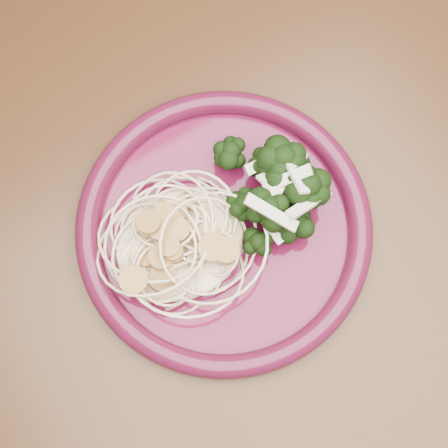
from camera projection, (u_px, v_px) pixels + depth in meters
name	position (u px, v px, depth m)	size (l,w,h in m)	color
dining_table	(281.00, 290.00, 0.66)	(1.20, 0.80, 0.75)	#472814
dinner_plate	(224.00, 227.00, 0.57)	(0.31, 0.31, 0.02)	#520C27
spaghetti_pile	(179.00, 241.00, 0.55)	(0.12, 0.10, 0.03)	beige
scallop_cluster	(177.00, 231.00, 0.52)	(0.12, 0.12, 0.04)	#AD813C
broccoli_pile	(279.00, 201.00, 0.55)	(0.08, 0.14, 0.05)	black
onion_garnish	(282.00, 190.00, 0.52)	(0.06, 0.09, 0.05)	beige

